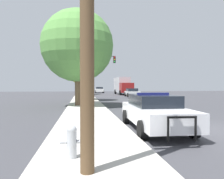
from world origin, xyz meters
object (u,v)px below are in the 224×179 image
object	(u,v)px
police_car	(154,111)
tree_sidewalk_near	(77,46)
tree_sidewalk_far	(81,73)
tree_sidewalk_mid	(82,55)
car_background_distant	(99,90)
fire_hydrant	(72,140)
car_background_oncoming	(132,92)
box_truck	(123,85)
traffic_light	(97,68)

from	to	relation	value
police_car	tree_sidewalk_near	bearing A→B (deg)	-69.98
tree_sidewalk_far	tree_sidewalk_near	bearing A→B (deg)	-90.45
police_car	tree_sidewalk_mid	xyz separation A→B (m)	(-2.87, 16.49, 4.46)
car_background_distant	tree_sidewalk_near	world-z (taller)	tree_sidewalk_near
police_car	fire_hydrant	world-z (taller)	police_car
fire_hydrant	tree_sidewalk_mid	distance (m)	20.52
car_background_distant	tree_sidewalk_mid	size ratio (longest dim) A/B	0.64
fire_hydrant	tree_sidewalk_mid	size ratio (longest dim) A/B	0.11
car_background_distant	tree_sidewalk_mid	bearing A→B (deg)	-96.36
car_background_oncoming	box_truck	xyz separation A→B (m)	(0.06, 8.26, 1.08)
car_background_distant	tree_sidewalk_near	distance (m)	33.11
traffic_light	tree_sidewalk_near	xyz separation A→B (m)	(-2.33, -10.14, 0.98)
car_background_oncoming	car_background_distant	xyz separation A→B (m)	(-3.79, 17.41, 0.04)
fire_hydrant	car_background_distant	size ratio (longest dim) A/B	0.17
tree_sidewalk_mid	tree_sidewalk_far	size ratio (longest dim) A/B	1.16
car_background_distant	tree_sidewalk_mid	distance (m)	26.60
fire_hydrant	tree_sidewalk_near	world-z (taller)	tree_sidewalk_near
tree_sidewalk_mid	tree_sidewalk_near	bearing A→B (deg)	-93.78
box_truck	tree_sidewalk_near	size ratio (longest dim) A/B	1.00
police_car	traffic_light	bearing A→B (deg)	-85.69
car_background_distant	tree_sidewalk_mid	world-z (taller)	tree_sidewalk_mid
traffic_light	car_background_distant	world-z (taller)	traffic_light
car_background_oncoming	tree_sidewalk_near	bearing A→B (deg)	62.57
box_truck	tree_sidewalk_mid	distance (m)	18.83
fire_hydrant	tree_sidewalk_near	size ratio (longest dim) A/B	0.10
traffic_light	car_background_oncoming	world-z (taller)	traffic_light
traffic_light	box_truck	distance (m)	14.70
tree_sidewalk_near	tree_sidewalk_far	size ratio (longest dim) A/B	1.30
fire_hydrant	tree_sidewalk_mid	world-z (taller)	tree_sidewalk_mid
car_background_distant	tree_sidewalk_far	distance (m)	10.43
car_background_oncoming	tree_sidewalk_near	xyz separation A→B (m)	(-8.23, -15.10, 4.42)
traffic_light	tree_sidewalk_far	xyz separation A→B (m)	(-2.14, 13.48, -0.02)
car_background_distant	tree_sidewalk_near	bearing A→B (deg)	-95.35
fire_hydrant	car_background_distant	bearing A→B (deg)	84.61
police_car	car_background_distant	distance (m)	42.42
police_car	tree_sidewalk_mid	distance (m)	17.32
police_car	fire_hydrant	distance (m)	4.74
fire_hydrant	traffic_light	distance (m)	23.89
tree_sidewalk_far	box_truck	bearing A→B (deg)	-1.78
fire_hydrant	box_truck	xyz separation A→B (m)	(8.18, 36.74, 1.23)
police_car	box_truck	distance (m)	33.63
tree_sidewalk_far	traffic_light	bearing A→B (deg)	-80.96
tree_sidewalk_near	box_truck	bearing A→B (deg)	70.45
tree_sidewalk_near	tree_sidewalk_far	distance (m)	23.64
fire_hydrant	car_background_distant	distance (m)	46.10
police_car	car_background_distant	size ratio (longest dim) A/B	1.14
fire_hydrant	traffic_light	xyz separation A→B (m)	(2.21, 23.51, 3.59)
car_background_distant	box_truck	distance (m)	9.99
car_background_oncoming	tree_sidewalk_mid	bearing A→B (deg)	48.64
traffic_light	tree_sidewalk_near	bearing A→B (deg)	-102.93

